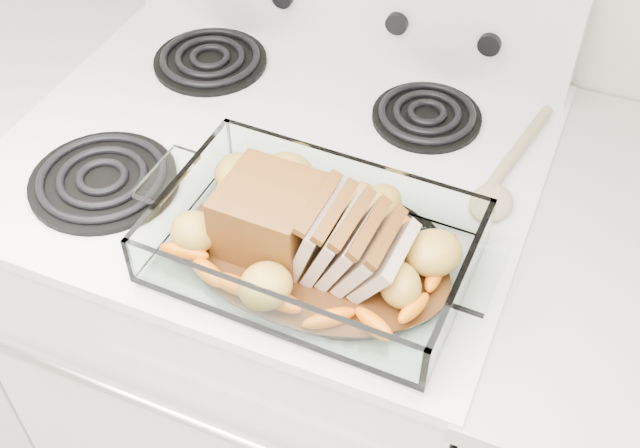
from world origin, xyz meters
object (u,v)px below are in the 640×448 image
at_px(electric_range, 282,330).
at_px(counter_left, 1,236).
at_px(pork_roast, 296,226).
at_px(baking_dish, 314,250).

bearing_deg(electric_range, counter_left, -179.90).
bearing_deg(pork_roast, baking_dish, 13.06).
xyz_separation_m(baking_dish, pork_roast, (-0.02, -0.00, 0.03)).
bearing_deg(electric_range, baking_dish, -51.36).
bearing_deg(counter_left, electric_range, 0.10).
relative_size(electric_range, counter_left, 1.20).
distance_m(baking_dish, pork_roast, 0.04).
xyz_separation_m(electric_range, pork_roast, (0.12, -0.18, 0.52)).
bearing_deg(pork_roast, electric_range, 136.95).
bearing_deg(electric_range, pork_roast, -56.11).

